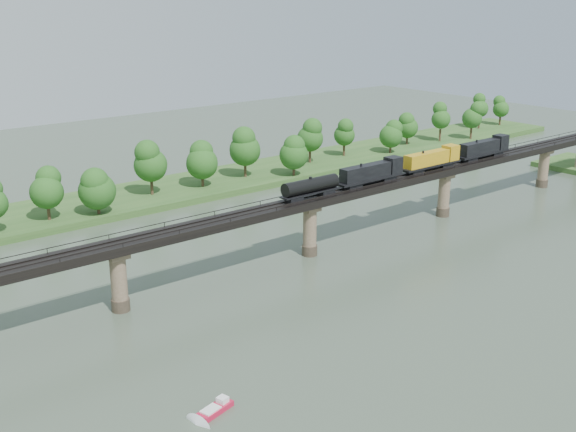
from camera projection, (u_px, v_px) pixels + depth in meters
ground at (430, 305)px, 117.65m from camera, size 400.00×400.00×0.00m
far_bank at (166, 192)px, 180.23m from camera, size 300.00×24.00×1.60m
bridge at (310, 228)px, 138.18m from camera, size 236.00×30.00×11.50m
bridge_superstructure at (310, 197)px, 136.28m from camera, size 220.00×4.90×0.75m
far_treeline at (143, 169)px, 169.56m from camera, size 289.06×17.54×13.60m
freight_train at (412, 164)px, 152.94m from camera, size 68.26×2.66×4.70m
motorboat at (215, 408)px, 87.77m from camera, size 5.32×3.01×1.41m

